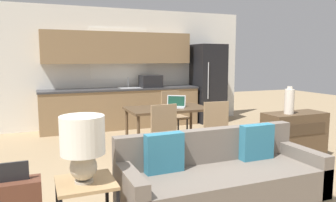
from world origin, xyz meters
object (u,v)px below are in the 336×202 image
Objects in this scene: dining_table at (167,112)px; credenza at (294,136)px; side_table at (86,198)px; dining_chair_near_right at (213,128)px; dining_chair_far_right at (173,113)px; vase at (289,101)px; refrigerator at (208,83)px; dining_chair_near_left at (160,133)px; laptop at (176,104)px; table_lamp at (83,142)px; couch at (220,177)px.

credenza is at bearing -36.22° from dining_table.
credenza is at bearing 17.51° from side_table.
dining_chair_near_right is 1.53m from dining_chair_far_right.
refrigerator is at bearing 82.67° from vase.
dining_table is 1.96m from vase.
laptop is (0.58, 0.77, 0.28)m from dining_chair_near_left.
laptop is (-0.28, 0.78, 0.28)m from dining_chair_near_right.
table_lamp is 1.45× the size of laptop.
laptop is at bearing -131.01° from refrigerator.
table_lamp is (-1.41, -0.05, 0.53)m from couch.
side_table is at bearing 39.43° from dining_chair_near_right.
side_table is 0.54× the size of dining_chair_near_right.
credenza is at bearing -64.41° from dining_chair_far_right.
dining_chair_near_left is at bearing 49.54° from table_lamp.
refrigerator is at bearing 85.49° from credenza.
vase is 1.23m from dining_chair_near_right.
dining_chair_near_right is at bearing -117.81° from refrigerator.
credenza is at bearing 162.06° from dining_chair_near_left.
table_lamp is 2.64m from dining_chair_near_right.
dining_table is 2.32× the size of table_lamp.
vase is (1.49, -1.25, 0.26)m from dining_table.
dining_table is at bearing 53.16° from side_table.
dining_table is 0.90m from dining_chair_near_left.
refrigerator is at bearing 62.43° from couch.
dining_table is at bearing -124.99° from dining_chair_near_left.
table_lamp is (-0.02, -0.02, 0.52)m from side_table.
dining_chair_near_left is at bearing 94.66° from couch.
refrigerator reaches higher than table_lamp.
refrigerator reaches higher than dining_chair_far_right.
dining_chair_near_left is (-1.92, 0.47, -0.42)m from vase.
side_table is 1.23× the size of laptop.
vase is 1.83m from laptop.
vase is (-0.17, -0.04, 0.56)m from credenza.
refrigerator is 4.54× the size of vase.
dining_table is at bearing 82.14° from couch.
dining_chair_far_right is (-1.48, -1.27, -0.45)m from refrigerator.
refrigerator is 1.93× the size of credenza.
dining_chair_near_left is at bearing 3.81° from dining_chair_near_right.
credenza is (3.35, 1.06, 0.03)m from side_table.
laptop is at bearing 50.63° from side_table.
dining_chair_near_left is at bearing -125.93° from dining_chair_far_right.
refrigerator is 4.83m from couch.
dining_chair_near_left reaches higher than side_table.
credenza is at bearing 17.76° from table_lamp.
couch is (-0.31, -2.24, -0.34)m from dining_table.
side_table is at bearing -126.84° from dining_table.
laptop reaches higher than couch.
dining_chair_near_left is (-0.86, -1.52, 0.00)m from dining_chair_far_right.
dining_chair_far_right reaches higher than couch.
refrigerator is 2.78m from dining_table.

